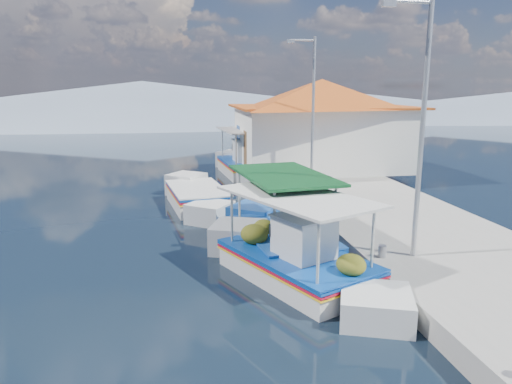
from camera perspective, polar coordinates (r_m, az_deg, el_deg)
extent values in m
plane|color=black|center=(9.53, -2.20, -16.07)|extent=(160.00, 160.00, 0.00)
cube|color=#98958E|center=(16.47, 15.77, -3.12)|extent=(5.00, 44.00, 0.50)
cylinder|color=#A5A8AD|center=(12.04, 14.85, -6.86)|extent=(0.20, 0.20, 0.30)
cylinder|color=#A5A8AD|center=(17.45, 6.80, -0.51)|extent=(0.20, 0.20, 0.30)
cylinder|color=#A5A8AD|center=(23.15, 2.65, 2.79)|extent=(0.20, 0.20, 0.30)
cube|color=silver|center=(11.67, 4.79, -9.48)|extent=(3.42, 4.35, 0.85)
cube|color=silver|center=(14.02, 6.75, -5.23)|extent=(1.82, 1.82, 0.94)
cube|color=silver|center=(9.44, 1.89, -14.99)|extent=(1.77, 1.77, 0.81)
cube|color=#0B3E93|center=(11.52, 4.83, -7.66)|extent=(3.52, 4.48, 0.05)
cube|color=red|center=(11.55, 4.82, -8.00)|extent=(3.52, 4.48, 0.04)
cube|color=yellow|center=(11.57, 4.81, -8.29)|extent=(3.52, 4.48, 0.04)
cube|color=#0B3E93|center=(11.50, 4.83, -7.37)|extent=(3.53, 4.46, 0.04)
cube|color=brown|center=(11.51, 4.83, -7.50)|extent=(3.25, 4.22, 0.04)
cube|color=silver|center=(11.10, 4.62, -5.57)|extent=(1.47, 1.51, 0.98)
cube|color=silver|center=(10.95, 4.67, -3.03)|extent=(1.60, 1.63, 0.05)
cylinder|color=beige|center=(12.98, 2.79, -1.84)|extent=(0.06, 0.06, 1.43)
cylinder|color=beige|center=(12.74, 9.73, -2.28)|extent=(0.06, 0.06, 1.43)
cylinder|color=beige|center=(9.95, -1.34, -6.34)|extent=(0.06, 0.06, 1.43)
cylinder|color=beige|center=(9.64, 7.74, -7.09)|extent=(0.06, 0.06, 1.43)
cube|color=silver|center=(11.10, 4.96, -0.54)|extent=(3.51, 4.39, 0.06)
ellipsoid|color=#444913|center=(12.66, 4.30, -4.39)|extent=(0.68, 0.75, 0.51)
ellipsoid|color=#444913|center=(13.00, 7.40, -4.20)|extent=(0.57, 0.63, 0.43)
ellipsoid|color=#444913|center=(9.92, 4.14, -9.44)|extent=(0.61, 0.67, 0.46)
sphere|color=red|center=(11.70, 9.70, -3.85)|extent=(0.36, 0.36, 0.36)
cube|color=#194B97|center=(13.20, 3.14, -6.70)|extent=(2.44, 3.88, 0.93)
cube|color=#194B97|center=(15.50, 2.38, -3.31)|extent=(1.98, 1.98, 1.03)
cube|color=#194B97|center=(11.00, 4.21, -10.77)|extent=(1.92, 1.92, 0.88)
cube|color=#0B3E93|center=(13.07, 3.17, -4.91)|extent=(2.51, 4.00, 0.06)
cube|color=red|center=(13.09, 3.16, -5.24)|extent=(2.51, 4.00, 0.05)
cube|color=yellow|center=(13.11, 3.16, -5.53)|extent=(2.51, 4.00, 0.04)
cube|color=#194B97|center=(13.05, 3.17, -4.63)|extent=(2.53, 3.96, 0.05)
cube|color=brown|center=(13.06, 3.17, -4.75)|extent=(2.27, 3.79, 0.05)
cylinder|color=beige|center=(14.29, -0.45, 0.05)|extent=(0.07, 0.07, 1.57)
cylinder|color=beige|center=(14.41, 5.80, 0.09)|extent=(0.07, 0.07, 1.57)
cylinder|color=beige|center=(11.32, -0.09, -3.31)|extent=(0.07, 0.07, 1.57)
cylinder|color=beige|center=(11.47, 7.78, -3.21)|extent=(0.07, 0.07, 1.57)
cube|color=#0C401C|center=(12.68, 3.25, 2.04)|extent=(2.54, 3.89, 0.07)
cube|color=silver|center=(18.54, -7.03, -1.09)|extent=(2.34, 3.74, 0.98)
cube|color=silver|center=(20.79, -6.40, 0.76)|extent=(1.86, 1.86, 1.08)
cube|color=silver|center=(16.35, -7.81, -2.96)|extent=(1.81, 1.81, 0.93)
cube|color=#0B3E93|center=(18.44, -7.06, 0.28)|extent=(2.41, 3.85, 0.06)
cube|color=red|center=(18.45, -7.06, 0.03)|extent=(2.41, 3.85, 0.05)
cube|color=yellow|center=(18.47, -7.05, -0.19)|extent=(2.41, 3.85, 0.04)
cube|color=silver|center=(18.42, -7.07, 0.50)|extent=(2.42, 3.82, 0.05)
cube|color=brown|center=(18.43, -7.07, 0.40)|extent=(2.18, 3.65, 0.05)
cube|color=silver|center=(25.11, -1.32, 2.58)|extent=(2.50, 4.27, 0.97)
cube|color=silver|center=(27.78, -1.61, 3.80)|extent=(2.16, 2.16, 1.07)
cube|color=silver|center=(22.51, -0.98, 1.42)|extent=(2.10, 2.10, 0.91)
cube|color=#0B3E93|center=(25.04, -1.33, 3.59)|extent=(2.58, 4.40, 0.06)
cube|color=red|center=(25.05, -1.33, 3.40)|extent=(2.58, 4.40, 0.05)
cube|color=yellow|center=(25.06, -1.33, 3.24)|extent=(2.58, 4.40, 0.04)
cube|color=#0B3E93|center=(25.02, -1.33, 3.75)|extent=(2.60, 4.36, 0.05)
cube|color=brown|center=(25.03, -1.33, 3.68)|extent=(2.33, 4.18, 0.05)
cube|color=silver|center=(24.65, -1.30, 4.85)|extent=(1.29, 1.42, 1.12)
cube|color=silver|center=(24.58, -1.31, 6.19)|extent=(1.41, 1.54, 0.06)
cylinder|color=beige|center=(26.60, -3.38, 5.95)|extent=(0.07, 0.07, 1.63)
cylinder|color=beige|center=(26.68, 0.31, 5.99)|extent=(0.07, 0.07, 1.63)
cylinder|color=beige|center=(23.18, -3.23, 4.98)|extent=(0.07, 0.07, 1.63)
cylinder|color=beige|center=(23.28, 0.99, 5.03)|extent=(0.07, 0.07, 1.63)
cube|color=silver|center=(24.83, -1.35, 7.39)|extent=(2.61, 4.28, 0.07)
cube|color=white|center=(24.54, 7.70, 6.43)|extent=(8.00, 6.00, 3.00)
cube|color=#B74919|center=(24.42, 7.81, 10.04)|extent=(8.64, 6.48, 0.10)
pyramid|color=#B74919|center=(24.40, 7.86, 11.57)|extent=(10.49, 10.49, 1.40)
cube|color=brown|center=(22.75, -1.24, 4.79)|extent=(0.06, 1.00, 2.00)
cube|color=#0B3E93|center=(25.14, -2.08, 6.90)|extent=(0.06, 1.20, 0.90)
cylinder|color=#A5A8AD|center=(11.79, 19.20, 6.68)|extent=(0.12, 0.12, 6.00)
cylinder|color=#A5A8AD|center=(11.65, 17.96, 20.79)|extent=(1.00, 0.08, 0.08)
cube|color=#A5A8AD|center=(11.43, 15.56, 20.85)|extent=(0.30, 0.14, 0.14)
cylinder|color=#A5A8AD|center=(20.14, 6.81, 9.42)|extent=(0.12, 0.12, 6.00)
cylinder|color=#A5A8AD|center=(20.06, 5.59, 17.59)|extent=(1.00, 0.08, 0.08)
cube|color=#A5A8AD|center=(19.93, 4.13, 17.51)|extent=(0.30, 0.14, 0.14)
cone|color=gray|center=(64.46, -13.30, 10.32)|extent=(96.00, 96.00, 5.50)
cone|color=gray|center=(69.44, 12.66, 9.79)|extent=(76.80, 76.80, 3.80)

